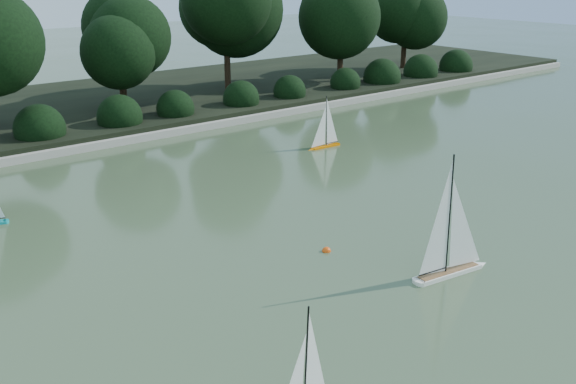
{
  "coord_description": "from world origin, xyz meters",
  "views": [
    {
      "loc": [
        -6.66,
        -5.49,
        4.18
      ],
      "look_at": [
        -0.51,
        2.12,
        0.7
      ],
      "focal_mm": 40.0,
      "sensor_mm": 36.0,
      "label": 1
    }
  ],
  "objects": [
    {
      "name": "shrub_hedge",
      "position": [
        0.0,
        9.9,
        0.45
      ],
      "size": [
        29.1,
        1.1,
        1.1
      ],
      "color": "black",
      "rests_on": "ground"
    },
    {
      "name": "sailboat_orange",
      "position": [
        3.39,
        5.62,
        0.21
      ],
      "size": [
        0.97,
        0.2,
        1.32
      ],
      "color": "orange",
      "rests_on": "ground"
    },
    {
      "name": "pond_coping",
      "position": [
        0.0,
        9.0,
        0.09
      ],
      "size": [
        40.0,
        0.35,
        0.18
      ],
      "primitive_type": "cube",
      "color": "gray",
      "rests_on": "ground"
    },
    {
      "name": "far_bank",
      "position": [
        0.0,
        13.0,
        0.15
      ],
      "size": [
        40.0,
        8.0,
        0.3
      ],
      "primitive_type": "cube",
      "color": "black",
      "rests_on": "ground"
    },
    {
      "name": "race_buoy",
      "position": [
        -0.53,
        1.15,
        0.0
      ],
      "size": [
        0.14,
        0.14,
        0.14
      ],
      "primitive_type": "sphere",
      "color": "#E94A0C",
      "rests_on": "ground"
    },
    {
      "name": "tree_line",
      "position": [
        1.23,
        11.44,
        2.64
      ],
      "size": [
        26.31,
        3.93,
        4.39
      ],
      "color": "black",
      "rests_on": "ground"
    },
    {
      "name": "ground",
      "position": [
        0.0,
        0.0,
        0.0
      ],
      "size": [
        80.0,
        80.0,
        0.0
      ],
      "primitive_type": "plane",
      "color": "#324127",
      "rests_on": "ground"
    },
    {
      "name": "sailboat_white_b",
      "position": [
        0.39,
        -0.54,
        0.29
      ],
      "size": [
        1.4,
        0.41,
        1.9
      ],
      "color": "white",
      "rests_on": "ground"
    }
  ]
}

